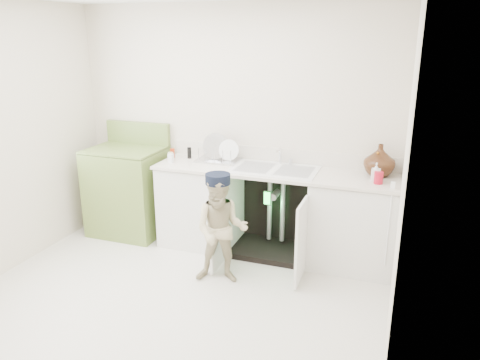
{
  "coord_description": "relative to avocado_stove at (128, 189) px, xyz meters",
  "views": [
    {
      "loc": [
        1.73,
        -3.11,
        2.19
      ],
      "look_at": [
        0.37,
        0.7,
        0.92
      ],
      "focal_mm": 35.0,
      "sensor_mm": 36.0,
      "label": 1
    }
  ],
  "objects": [
    {
      "name": "ground",
      "position": [
        1.15,
        -1.18,
        -0.51
      ],
      "size": [
        3.5,
        3.5,
        0.0
      ],
      "primitive_type": "plane",
      "color": "beige",
      "rests_on": "ground"
    },
    {
      "name": "avocado_stove",
      "position": [
        0.0,
        0.0,
        0.0
      ],
      "size": [
        0.79,
        0.65,
        1.23
      ],
      "color": "olive",
      "rests_on": "ground"
    },
    {
      "name": "repair_worker",
      "position": [
        1.41,
        -0.7,
        0.01
      ],
      "size": [
        0.63,
        0.63,
        1.03
      ],
      "rotation": [
        0.0,
        0.0,
        0.24
      ],
      "color": "beige",
      "rests_on": "ground"
    },
    {
      "name": "counter_run",
      "position": [
        1.72,
        0.03,
        -0.04
      ],
      "size": [
        2.44,
        1.02,
        1.2
      ],
      "color": "white",
      "rests_on": "ground"
    },
    {
      "name": "room_shell",
      "position": [
        1.15,
        -1.18,
        0.74
      ],
      "size": [
        6.0,
        5.5,
        1.26
      ],
      "color": "beige",
      "rests_on": "ground"
    }
  ]
}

